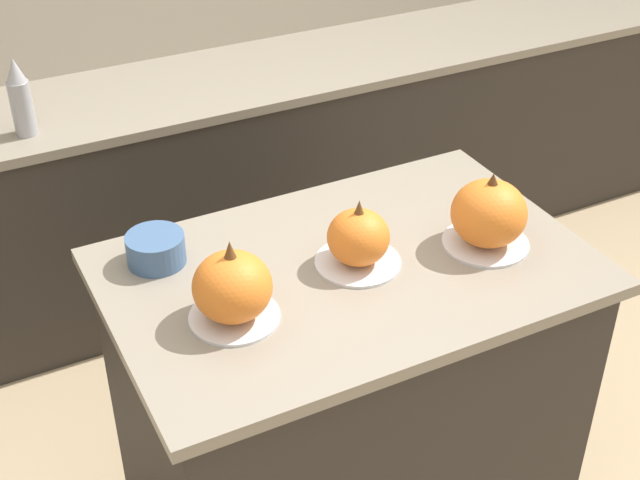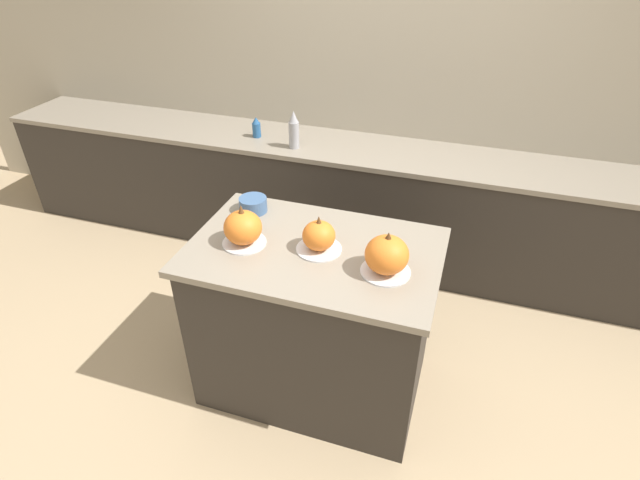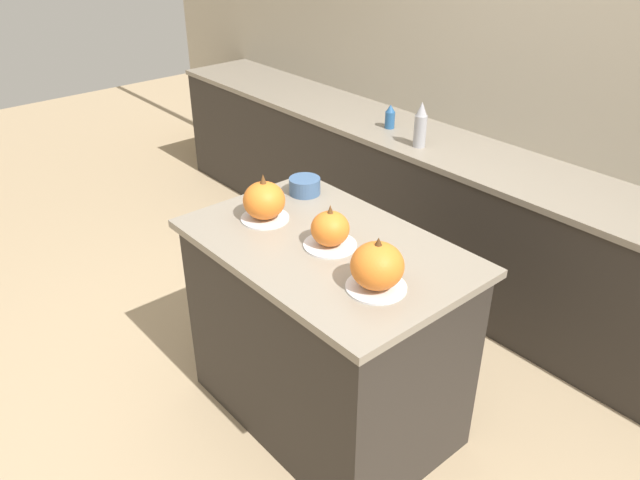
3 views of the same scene
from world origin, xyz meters
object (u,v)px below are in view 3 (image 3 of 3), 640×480
(bottle_short, at_px, (390,117))
(mixing_bowl, at_px, (305,186))
(pumpkin_cake_left, at_px, (264,201))
(pumpkin_cake_right, at_px, (377,267))
(pumpkin_cake_center, at_px, (331,230))
(bottle_tall, at_px, (421,125))

(bottle_short, distance_m, mixing_bowl, 1.18)
(pumpkin_cake_left, height_order, pumpkin_cake_right, pumpkin_cake_left)
(pumpkin_cake_right, height_order, bottle_short, pumpkin_cake_right)
(pumpkin_cake_center, relative_size, bottle_short, 1.47)
(pumpkin_cake_center, bearing_deg, bottle_tall, 115.79)
(pumpkin_cake_center, bearing_deg, bottle_short, 125.04)
(pumpkin_cake_left, bearing_deg, bottle_tall, 99.81)
(pumpkin_cake_left, xyz_separation_m, pumpkin_cake_center, (0.37, 0.07, -0.01))
(mixing_bowl, bearing_deg, bottle_short, 113.46)
(pumpkin_cake_center, xyz_separation_m, mixing_bowl, (-0.46, 0.24, -0.03))
(pumpkin_cake_center, xyz_separation_m, bottle_tall, (-0.59, 1.22, 0.01))
(pumpkin_cake_left, bearing_deg, pumpkin_cake_center, 10.27)
(pumpkin_cake_center, bearing_deg, pumpkin_cake_left, -169.73)
(pumpkin_cake_center, height_order, pumpkin_cake_right, pumpkin_cake_right)
(pumpkin_cake_center, bearing_deg, mixing_bowl, 152.54)
(pumpkin_cake_center, height_order, mixing_bowl, pumpkin_cake_center)
(pumpkin_cake_center, relative_size, pumpkin_cake_right, 0.97)
(pumpkin_cake_right, xyz_separation_m, mixing_bowl, (-0.80, 0.32, -0.05))
(pumpkin_cake_center, xyz_separation_m, bottle_short, (-0.93, 1.32, -0.05))
(pumpkin_cake_right, xyz_separation_m, bottle_short, (-1.27, 1.40, -0.06))
(pumpkin_cake_right, bearing_deg, bottle_short, 132.21)
(pumpkin_cake_right, bearing_deg, pumpkin_cake_left, 178.98)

